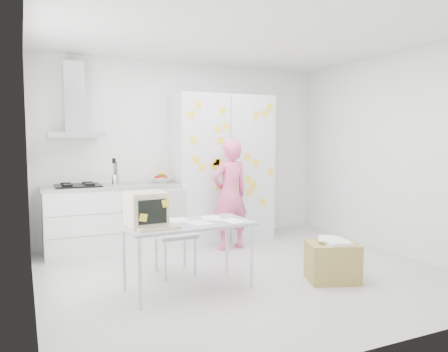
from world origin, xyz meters
name	(u,v)px	position (x,y,z in m)	size (l,w,h in m)	color
floor	(247,274)	(0.00, 0.00, -0.01)	(4.50, 4.00, 0.02)	silver
walls	(221,155)	(0.00, 0.72, 1.35)	(4.52, 4.01, 2.70)	white
ceiling	(248,34)	(0.00, 0.00, 2.70)	(4.50, 4.00, 0.02)	white
counter_run	(113,217)	(-1.20, 1.70, 0.47)	(1.84, 0.63, 1.28)	white
range_hood	(74,108)	(-1.65, 1.84, 1.96)	(0.70, 0.48, 1.01)	silver
tall_cabinet	(222,168)	(0.45, 1.67, 1.10)	(1.50, 0.68, 2.20)	silver
person	(230,195)	(0.32, 1.10, 0.77)	(0.56, 0.37, 1.54)	#E95A8B
desk	(162,216)	(-1.07, -0.21, 0.78)	(1.33, 0.72, 1.03)	#B0B5BC
chair	(173,227)	(-0.76, 0.40, 0.54)	(0.43, 0.43, 0.95)	#B9B9B7
cardboard_box	(332,261)	(0.73, -0.62, 0.22)	(0.64, 0.58, 0.46)	#A99449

